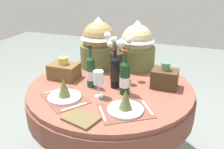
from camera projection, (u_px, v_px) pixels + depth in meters
name	position (u px, v px, depth m)	size (l,w,h in m)	color
dining_table	(111.00, 100.00, 2.04)	(1.35, 1.35, 0.74)	brown
place_setting_left	(64.00, 93.00, 1.76)	(0.43, 0.41, 0.16)	brown
place_setting_right	(125.00, 105.00, 1.60)	(0.43, 0.41, 0.16)	brown
flower_vase	(116.00, 59.00, 2.04)	(0.26, 0.21, 0.39)	#332819
wine_bottle_left	(91.00, 71.00, 1.92)	(0.07, 0.07, 0.34)	#194223
wine_bottle_right	(115.00, 72.00, 1.91)	(0.07, 0.07, 0.33)	black
wine_bottle_rear	(125.00, 77.00, 1.80)	(0.08, 0.08, 0.34)	#143819
wine_glass_left	(98.00, 78.00, 1.75)	(0.07, 0.07, 0.20)	silver
book_on_table	(80.00, 118.00, 1.52)	(0.21, 0.15, 0.02)	brown
gift_tub_back_left	(99.00, 41.00, 2.29)	(0.36, 0.36, 0.48)	olive
gift_tub_back_centre	(137.00, 44.00, 2.26)	(0.34, 0.34, 0.45)	olive
woven_basket_side_left	(64.00, 71.00, 2.09)	(0.24, 0.18, 0.19)	brown
woven_basket_side_right	(165.00, 78.00, 1.93)	(0.20, 0.15, 0.21)	#47331E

